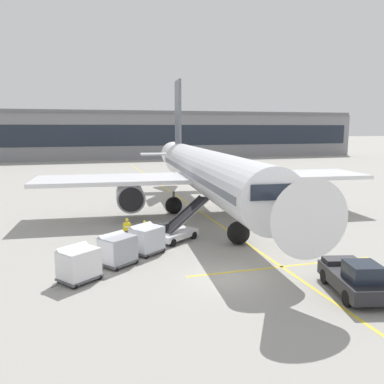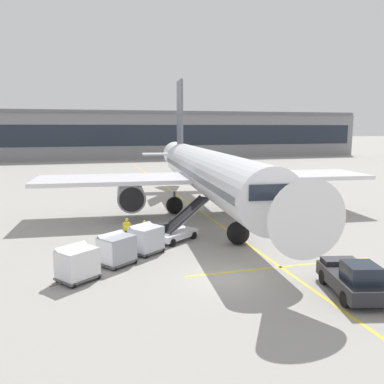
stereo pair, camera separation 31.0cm
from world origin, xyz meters
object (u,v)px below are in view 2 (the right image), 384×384
object	(u,v)px
ground_crew_by_carts	(127,228)
belt_loader	(178,229)
pushback_tug	(354,279)
parked_airplane	(207,172)
baggage_cart_lead	(146,238)
safety_cone_engine_keepout	(160,228)
baggage_cart_second	(116,249)
ground_crew_by_loader	(144,231)
baggage_cart_third	(77,263)

from	to	relation	value
ground_crew_by_carts	belt_loader	bearing A→B (deg)	-8.18
belt_loader	pushback_tug	xyz separation A→B (m)	(6.07, -11.70, -0.02)
parked_airplane	baggage_cart_lead	distance (m)	13.00
pushback_tug	safety_cone_engine_keepout	distance (m)	15.87
baggage_cart_second	ground_crew_by_loader	bearing A→B (deg)	58.34
belt_loader	pushback_tug	bearing A→B (deg)	-62.58
baggage_cart_lead	ground_crew_by_carts	xyz separation A→B (m)	(-0.89, 2.96, -0.00)
parked_airplane	ground_crew_by_loader	size ratio (longest dim) A/B	23.70
safety_cone_engine_keepout	baggage_cart_second	bearing A→B (deg)	-120.31
safety_cone_engine_keepout	baggage_cart_lead	bearing A→B (deg)	-110.71
parked_airplane	safety_cone_engine_keepout	world-z (taller)	parked_airplane
baggage_cart_second	baggage_cart_lead	bearing A→B (deg)	40.21
parked_airplane	baggage_cart_lead	world-z (taller)	parked_airplane
pushback_tug	baggage_cart_second	bearing A→B (deg)	145.24
parked_airplane	belt_loader	size ratio (longest dim) A/B	8.17
belt_loader	baggage_cart_third	size ratio (longest dim) A/B	1.90
baggage_cart_second	ground_crew_by_carts	world-z (taller)	baggage_cart_second
ground_crew_by_loader	baggage_cart_third	bearing A→B (deg)	-128.70
pushback_tug	ground_crew_by_carts	distance (m)	15.59
ground_crew_by_carts	safety_cone_engine_keepout	world-z (taller)	ground_crew_by_carts
baggage_cart_third	ground_crew_by_carts	xyz separation A→B (m)	(3.41, 6.66, -0.00)
parked_airplane	baggage_cart_third	xyz separation A→B (m)	(-11.74, -13.94, -3.00)
belt_loader	safety_cone_engine_keepout	bearing A→B (deg)	107.39
ground_crew_by_loader	baggage_cart_second	bearing A→B (deg)	-121.66
baggage_cart_third	pushback_tug	world-z (taller)	baggage_cart_third
belt_loader	ground_crew_by_carts	xyz separation A→B (m)	(-3.61, 0.52, 0.15)
ground_crew_by_loader	belt_loader	bearing A→B (deg)	11.68
baggage_cart_lead	baggage_cart_second	size ratio (longest dim) A/B	1.00
parked_airplane	ground_crew_by_carts	world-z (taller)	parked_airplane
belt_loader	safety_cone_engine_keepout	distance (m)	2.77
parked_airplane	ground_crew_by_loader	xyz separation A→B (m)	(-7.23, -8.31, -3.00)
baggage_cart_second	ground_crew_by_loader	world-z (taller)	baggage_cart_second
parked_airplane	ground_crew_by_loader	bearing A→B (deg)	-131.02
ground_crew_by_carts	safety_cone_engine_keepout	xyz separation A→B (m)	(2.80, 2.07, -0.69)
belt_loader	parked_airplane	bearing A→B (deg)	58.79
baggage_cart_third	ground_crew_by_carts	world-z (taller)	baggage_cart_third
parked_airplane	baggage_cart_lead	xyz separation A→B (m)	(-7.43, -10.24, -3.00)
ground_crew_by_loader	parked_airplane	bearing A→B (deg)	48.98
baggage_cart_third	pushback_tug	distance (m)	14.22
parked_airplane	pushback_tug	bearing A→B (deg)	-86.03
pushback_tug	ground_crew_by_carts	size ratio (longest dim) A/B	2.73
baggage_cart_second	baggage_cart_third	xyz separation A→B (m)	(-2.25, -1.97, 0.00)
parked_airplane	safety_cone_engine_keepout	distance (m)	8.44
safety_cone_engine_keepout	parked_airplane	bearing A→B (deg)	43.25
baggage_cart_lead	baggage_cart_second	world-z (taller)	same
belt_loader	ground_crew_by_loader	size ratio (longest dim) A/B	2.90
baggage_cart_second	belt_loader	bearing A→B (deg)	41.25
safety_cone_engine_keepout	pushback_tug	bearing A→B (deg)	-64.28
pushback_tug	belt_loader	bearing A→B (deg)	117.42
baggage_cart_lead	safety_cone_engine_keepout	bearing A→B (deg)	69.29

